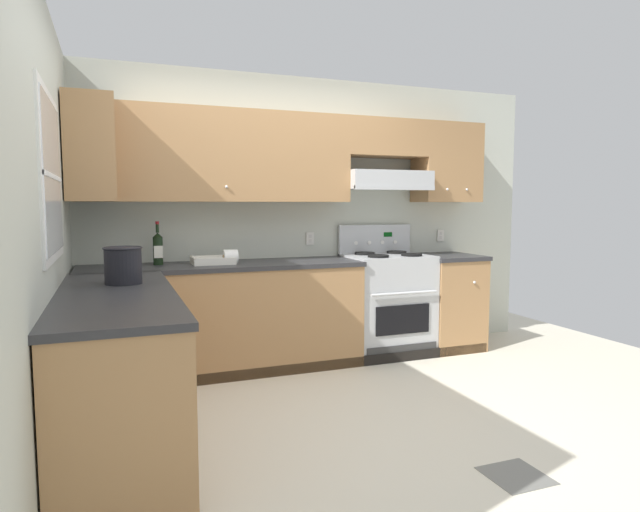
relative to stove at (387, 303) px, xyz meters
The scene contains 11 objects.
ground_plane 1.75m from the stove, 132.03° to the right, with size 7.04×7.04×0.00m, color beige.
floor_accent_tile 2.41m from the stove, 101.52° to the right, with size 0.30×0.30×0.01m, color slate.
wall_back 1.27m from the stove, 159.56° to the left, with size 4.68×0.57×2.55m.
wall_left 3.03m from the stove, 159.33° to the right, with size 0.47×4.00×2.55m.
counter_back_run 1.10m from the stove, behind, with size 3.60×0.65×0.91m.
counter_left_run 2.69m from the stove, 152.06° to the right, with size 0.63×1.91×0.91m.
stove is the anchor object (origin of this frame).
wine_bottle 2.12m from the stove, behind, with size 0.08×0.08×0.35m.
bowl 1.68m from the stove, behind, with size 0.34×0.27×0.06m.
bucket 2.56m from the stove, 158.28° to the right, with size 0.23×0.23×0.23m.
paper_towel_roll 1.56m from the stove, behind, with size 0.12×0.12×0.12m.
Camera 1 is at (-1.25, -3.21, 1.40)m, focal length 30.53 mm.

